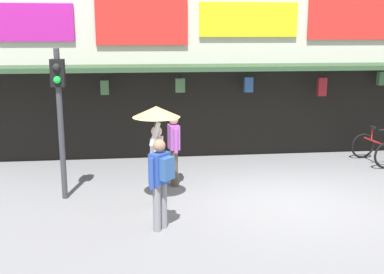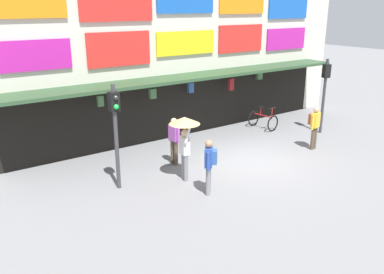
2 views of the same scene
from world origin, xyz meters
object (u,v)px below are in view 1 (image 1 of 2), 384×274
Objects in this scene: traffic_light_near at (59,100)px; bicycle_parked at (374,149)px; pedestrian_with_umbrella at (156,128)px; pedestrian_in_yellow at (174,146)px; pedestrian_in_green at (161,178)px.

traffic_light_near is 8.42m from bicycle_parked.
bicycle_parked is 0.59× the size of pedestrian_with_umbrella.
pedestrian_in_yellow is (-5.60, -1.28, 0.55)m from bicycle_parked.
traffic_light_near reaches higher than pedestrian_in_yellow.
traffic_light_near reaches higher than pedestrian_in_green.
traffic_light_near is 1.90× the size of pedestrian_in_yellow.
pedestrian_in_yellow is 1.53m from pedestrian_with_umbrella.
traffic_light_near is 2.61× the size of bicycle_parked.
traffic_light_near is at bearing -166.63° from bicycle_parked.
pedestrian_in_green is 0.81× the size of pedestrian_with_umbrella.
pedestrian_in_green and pedestrian_in_yellow have the same top height.
pedestrian_in_yellow is at bearing 70.97° from pedestrian_with_umbrella.
pedestrian_in_green is at bearing -89.51° from pedestrian_with_umbrella.
pedestrian_with_umbrella is at bearing -18.62° from traffic_light_near.
pedestrian_with_umbrella is (-0.45, -1.29, 0.69)m from pedestrian_in_yellow.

